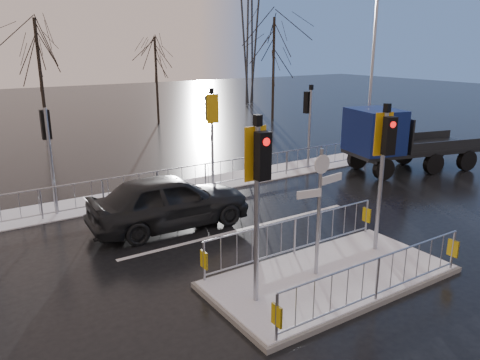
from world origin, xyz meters
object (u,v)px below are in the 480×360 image
street_lamp_right (373,67)px  car_far_lane (170,201)px  flatbed_truck (390,139)px  traffic_island (331,264)px

street_lamp_right → car_far_lane: bearing=-165.2°
car_far_lane → flatbed_truck: flatbed_truck is taller
flatbed_truck → street_lamp_right: (1.50, 2.59, 2.89)m
traffic_island → flatbed_truck: (9.08, 5.90, 1.11)m
flatbed_truck → street_lamp_right: size_ratio=0.80×
flatbed_truck → street_lamp_right: street_lamp_right is taller
traffic_island → flatbed_truck: size_ratio=0.93×
car_far_lane → street_lamp_right: (12.35, 3.27, 3.55)m
traffic_island → street_lamp_right: 14.14m
traffic_island → car_far_lane: size_ratio=1.22×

